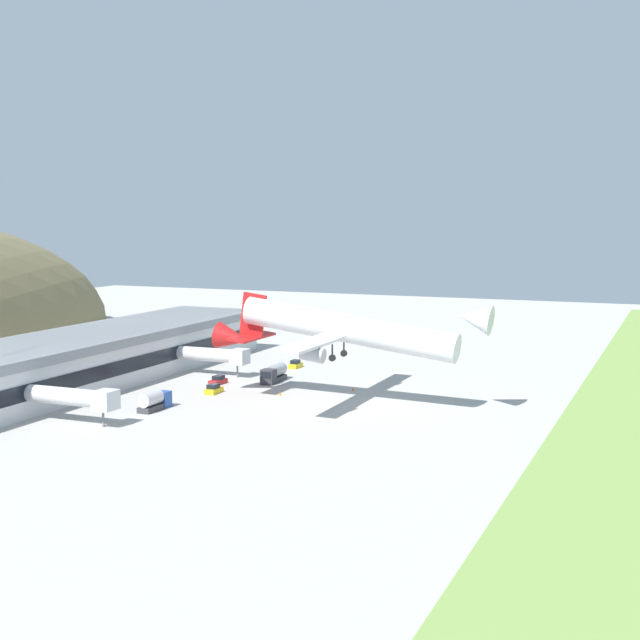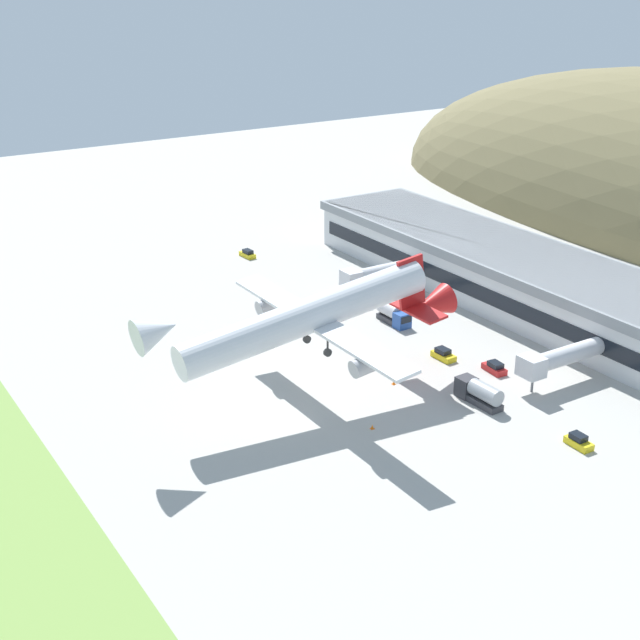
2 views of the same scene
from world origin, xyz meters
TOP-DOWN VIEW (x-y plane):
  - ground_plane at (0.00, 0.00)m, footprint 372.62×372.62m
  - terminal_building at (-8.40, 55.31)m, footprint 107.49×20.81m
  - jetway_0 at (-31.31, 36.98)m, footprint 3.38×15.32m
  - jetway_1 at (11.38, 37.32)m, footprint 3.38×14.68m
  - cargo_airplane at (-2.81, 5.81)m, footprint 39.35×47.66m
  - service_car_1 at (25.19, 26.91)m, footprint 3.64×1.73m
  - service_car_2 at (3.89, 32.79)m, footprint 4.01×2.06m
  - service_car_3 at (-3.63, 29.46)m, footprint 3.95×1.97m
  - fuel_truck at (-18.88, 31.56)m, footprint 6.77×2.40m
  - box_truck at (9.90, 24.36)m, footprint 7.50×2.58m
  - traffic_cone_0 at (8.00, 8.10)m, footprint 0.52×0.52m
  - traffic_cone_1 at (-0.74, 18.07)m, footprint 0.52×0.52m

SIDE VIEW (x-z plane):
  - ground_plane at x=0.00m, z-range 0.00..0.00m
  - traffic_cone_0 at x=8.00m, z-range -0.01..0.57m
  - traffic_cone_1 at x=-0.74m, z-range -0.01..0.57m
  - service_car_2 at x=3.89m, z-range -0.14..1.46m
  - service_car_3 at x=-3.63m, z-range -0.14..1.49m
  - service_car_1 at x=25.19m, z-range -0.14..1.49m
  - fuel_truck at x=-18.88m, z-range -0.09..3.09m
  - box_truck at x=9.90m, z-range -0.06..3.11m
  - jetway_1 at x=11.38m, z-range 1.28..6.71m
  - jetway_0 at x=-31.31m, z-range 1.28..6.71m
  - terminal_building at x=-8.40m, z-range 0.61..9.76m
  - cargo_airplane at x=-2.81m, z-range 6.87..17.54m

